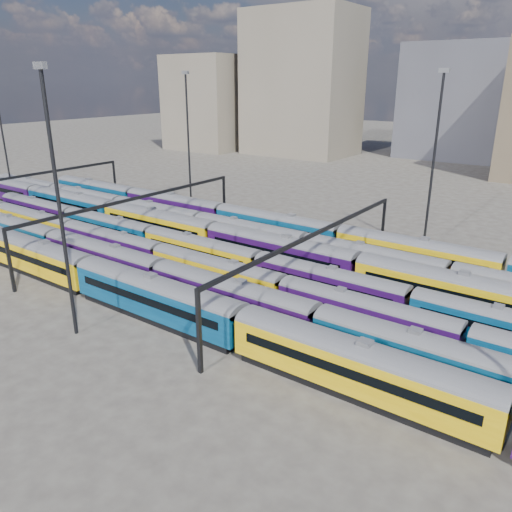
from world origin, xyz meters
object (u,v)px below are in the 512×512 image
Objects in this scene: rake_1 at (103,255)px; rake_2 at (160,254)px; rake_0 at (357,362)px; mast_2 at (58,198)px.

rake_1 reaches higher than rake_2.
rake_0 is at bearing -7.49° from rake_1.
mast_2 is (10.70, -12.00, 11.25)m from rake_1.
rake_0 is at bearing -16.93° from rake_2.
rake_0 is 4.45× the size of mast_2.
rake_1 is at bearing 131.72° from mast_2.
rake_1 is (-38.03, 5.00, -0.24)m from rake_0.
rake_0 reaches higher than rake_2.
rake_2 is at bearing 163.07° from rake_0.
mast_2 reaches higher than rake_0.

